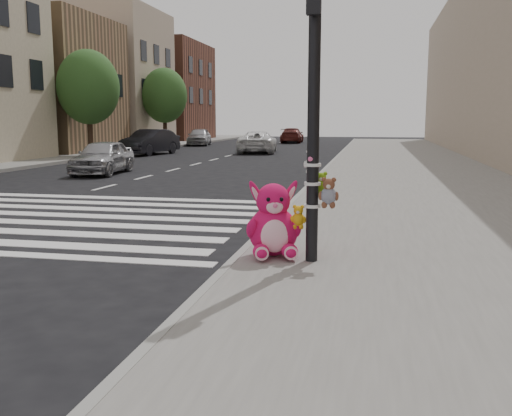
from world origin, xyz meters
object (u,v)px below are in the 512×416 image
(car_white_near, at_px, (258,142))
(red_teddy, at_px, (262,241))
(car_silver_far, at_px, (103,157))
(pink_bunny, at_px, (273,225))
(car_dark_far, at_px, (150,142))
(signal_pole, at_px, (315,134))

(car_white_near, bearing_deg, red_teddy, 94.43)
(car_white_near, bearing_deg, car_silver_far, 70.88)
(pink_bunny, height_order, car_dark_far, car_dark_far)
(car_silver_far, bearing_deg, car_dark_far, 97.43)
(pink_bunny, height_order, red_teddy, pink_bunny)
(car_dark_far, bearing_deg, car_silver_far, -66.95)
(pink_bunny, xyz_separation_m, car_white_near, (-5.55, 26.19, 0.07))
(signal_pole, height_order, pink_bunny, signal_pole)
(red_teddy, xyz_separation_m, car_silver_far, (-8.30, 11.52, 0.39))
(car_silver_far, height_order, car_dark_far, car_dark_far)
(car_white_near, bearing_deg, signal_pole, 95.87)
(car_dark_far, xyz_separation_m, car_white_near, (5.65, 3.07, -0.07))
(signal_pole, height_order, car_silver_far, signal_pole)
(car_dark_far, relative_size, car_white_near, 0.94)
(signal_pole, bearing_deg, red_teddy, 144.13)
(signal_pole, xyz_separation_m, pink_bunny, (-0.57, 0.15, -1.26))
(red_teddy, distance_m, car_white_near, 26.29)
(car_dark_far, bearing_deg, red_teddy, -54.54)
(car_dark_far, bearing_deg, pink_bunny, -54.47)
(signal_pole, height_order, red_teddy, signal_pole)
(signal_pole, xyz_separation_m, red_teddy, (-0.82, 0.59, -1.60))
(pink_bunny, bearing_deg, car_dark_far, 99.69)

